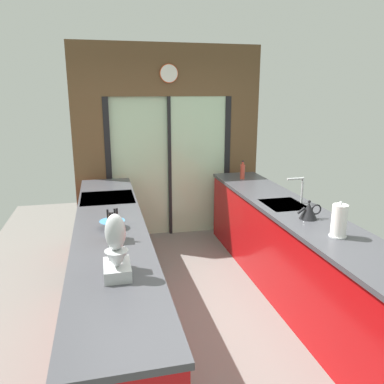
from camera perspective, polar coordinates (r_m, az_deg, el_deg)
The scene contains 12 objects.
ground_plane at distance 4.26m, azimuth 1.24°, elevation -14.51°, with size 5.04×7.60×0.02m, color slate.
back_wall_unit at distance 5.50m, azimuth -3.43°, elevation 8.99°, with size 2.64×0.12×2.70m.
left_counter_run at distance 3.52m, azimuth -11.58°, elevation -12.77°, with size 0.62×3.80×0.92m.
right_counter_run at distance 4.11m, azimuth 14.89°, elevation -8.82°, with size 0.62×3.80×0.92m.
sink_faucet at distance 4.18m, azimuth 15.68°, elevation 0.83°, with size 0.19×0.02×0.28m.
oven_range at distance 4.54m, azimuth -12.08°, elevation -6.44°, with size 0.60×0.60×0.92m.
mixing_bowl at distance 3.41m, azimuth -11.72°, elevation -4.68°, with size 0.22×0.22×0.07m.
knife_block at distance 3.13m, azimuth -11.60°, elevation -5.25°, with size 0.09×0.14×0.26m.
stand_mixer at distance 2.52m, azimuth -11.15°, elevation -8.71°, with size 0.17×0.27×0.42m.
kettle at distance 3.72m, azimuth 16.91°, elevation -2.67°, with size 0.24×0.17×0.18m.
soap_bottle at distance 5.23m, azimuth 7.50°, elevation 3.08°, with size 0.06×0.06×0.25m.
paper_towel_roll at distance 3.33m, azimuth 20.95°, elevation -4.04°, with size 0.14×0.14×0.30m.
Camera 1 is at (-0.94, -3.00, 2.07)m, focal length 36.01 mm.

